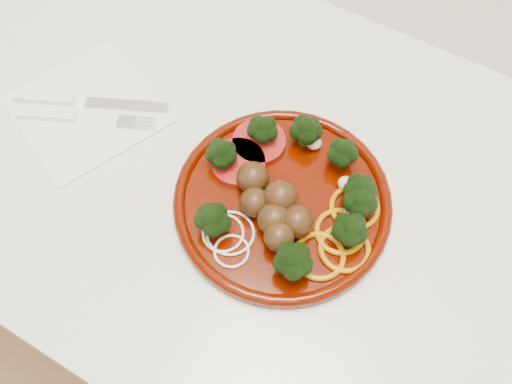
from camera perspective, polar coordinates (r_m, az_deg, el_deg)
The scene contains 5 objects.
counter at distance 1.10m, azimuth 5.47°, elevation -12.73°, with size 2.40×0.60×0.90m.
plate at distance 0.66m, azimuth 3.12°, elevation -0.57°, with size 0.26×0.26×0.06m.
napkin at distance 0.78m, azimuth -16.57°, elevation 7.86°, with size 0.17×0.17×0.00m, color white.
knife at distance 0.78m, azimuth -18.09°, elevation 8.71°, with size 0.19×0.10×0.01m.
fork at distance 0.77m, azimuth -18.77°, elevation 7.16°, with size 0.17×0.09×0.01m.
Camera 1 is at (0.06, 1.40, 1.50)m, focal length 40.00 mm.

